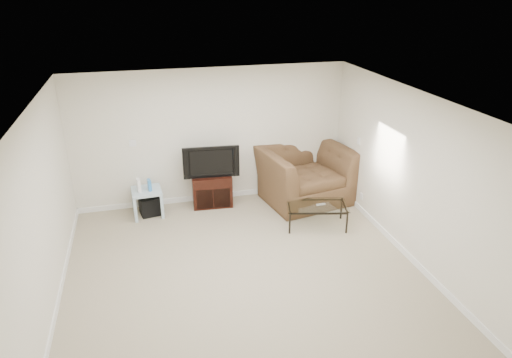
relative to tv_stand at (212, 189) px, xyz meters
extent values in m
plane|color=tan|center=(0.07, -2.28, -0.30)|extent=(5.00, 5.00, 0.00)
plane|color=white|center=(0.07, -2.28, 2.20)|extent=(5.00, 5.00, 0.00)
cube|color=silver|center=(0.07, 0.22, 0.95)|extent=(5.00, 0.02, 2.50)
cube|color=silver|center=(-2.43, -2.28, 0.95)|extent=(0.02, 5.00, 2.50)
cube|color=silver|center=(2.57, -2.28, 0.95)|extent=(0.02, 5.00, 2.50)
cube|color=white|center=(-1.33, 0.21, 0.95)|extent=(0.12, 0.02, 0.12)
cube|color=white|center=(2.56, -0.68, 0.95)|extent=(0.02, 0.09, 0.13)
cube|color=white|center=(2.56, -0.98, 0.00)|extent=(0.02, 0.08, 0.12)
cube|color=black|center=(0.00, -0.04, 0.20)|extent=(0.45, 0.33, 0.06)
imported|color=black|center=(0.00, -0.03, 0.59)|extent=(0.95, 0.27, 0.58)
cube|color=black|center=(-1.15, -0.12, -0.13)|extent=(0.39, 0.39, 0.34)
cube|color=white|center=(-1.30, -0.17, 0.30)|extent=(0.08, 0.17, 0.22)
cube|color=#337FCC|center=(-1.12, -0.16, 0.28)|extent=(0.07, 0.15, 0.19)
imported|color=#4E2E1F|center=(1.73, -0.23, 0.39)|extent=(1.74, 1.30, 1.38)
cube|color=#B2B2B7|center=(1.64, -1.30, 0.11)|extent=(0.16, 0.05, 0.02)
camera|label=1|loc=(-1.13, -7.66, 3.57)|focal=32.00mm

